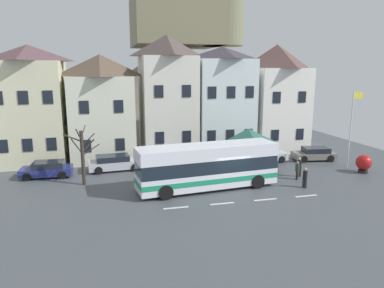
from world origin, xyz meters
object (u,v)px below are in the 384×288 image
(parked_car_03, at_px, (47,169))
(pedestrian_01, at_px, (297,169))
(townhouse_02, at_px, (167,96))
(townhouse_04, at_px, (275,98))
(parked_car_00, at_px, (263,155))
(transit_bus, at_px, (207,167))
(pedestrian_02, at_px, (299,167))
(townhouse_01, at_px, (102,108))
(public_bench, at_px, (253,160))
(pedestrian_00, at_px, (276,167))
(bare_tree_00, at_px, (83,155))
(hilltop_castle, at_px, (177,78))
(parked_car_01, at_px, (314,154))
(harbour_buoy, at_px, (364,163))
(pedestrian_03, at_px, (305,177))
(parked_car_02, at_px, (115,163))
(flagpole, at_px, (352,124))
(townhouse_03, at_px, (222,101))
(bus_shelter, at_px, (248,136))
(townhouse_00, at_px, (32,104))

(parked_car_03, distance_m, pedestrian_01, 19.73)
(townhouse_02, bearing_deg, townhouse_04, 0.74)
(parked_car_00, relative_size, pedestrian_01, 3.03)
(transit_bus, distance_m, pedestrian_02, 8.04)
(townhouse_01, relative_size, public_bench, 6.42)
(pedestrian_00, distance_m, bare_tree_00, 14.94)
(hilltop_castle, distance_m, parked_car_01, 28.25)
(parked_car_00, xyz_separation_m, parked_car_01, (5.03, -0.52, -0.04))
(townhouse_01, bearing_deg, harbour_buoy, -25.83)
(hilltop_castle, height_order, pedestrian_02, hilltop_castle)
(pedestrian_01, relative_size, harbour_buoy, 0.96)
(transit_bus, xyz_separation_m, parked_car_01, (12.10, 5.57, -1.01))
(parked_car_03, height_order, pedestrian_03, pedestrian_03)
(public_bench, bearing_deg, bare_tree_00, -171.31)
(harbour_buoy, bearing_deg, pedestrian_00, 174.75)
(parked_car_00, height_order, pedestrian_02, pedestrian_02)
(public_bench, distance_m, harbour_buoy, 9.05)
(parked_car_00, bearing_deg, townhouse_01, 156.36)
(pedestrian_01, relative_size, pedestrian_03, 0.98)
(transit_bus, height_order, public_bench, transit_bus)
(parked_car_02, xyz_separation_m, flagpole, (19.89, -3.90, 3.21))
(townhouse_01, relative_size, parked_car_00, 2.21)
(townhouse_02, xyz_separation_m, hilltop_castle, (5.12, 20.82, 1.33))
(parked_car_03, bearing_deg, parked_car_02, -170.03)
(townhouse_03, distance_m, flagpole, 12.27)
(bare_tree_00, bearing_deg, pedestrian_01, -9.14)
(pedestrian_00, bearing_deg, flagpole, 8.43)
(townhouse_01, xyz_separation_m, transit_bus, (7.16, -10.89, -3.26))
(transit_bus, height_order, flagpole, flagpole)
(townhouse_01, height_order, townhouse_03, townhouse_03)
(parked_car_03, xyz_separation_m, pedestrian_01, (18.98, -5.38, 0.20))
(parked_car_02, xyz_separation_m, bare_tree_00, (-2.34, -3.50, 1.63))
(transit_bus, xyz_separation_m, flagpole, (13.59, 2.60, 2.24))
(pedestrian_01, height_order, bare_tree_00, bare_tree_00)
(townhouse_04, height_order, parked_car_02, townhouse_04)
(townhouse_03, distance_m, townhouse_04, 6.04)
(transit_bus, distance_m, pedestrian_00, 6.38)
(townhouse_04, xyz_separation_m, public_bench, (-4.88, -6.02, -4.99))
(hilltop_castle, height_order, pedestrian_00, hilltop_castle)
(townhouse_01, xyz_separation_m, townhouse_04, (17.81, 0.33, 0.59))
(parked_car_01, distance_m, public_bench, 6.35)
(bus_shelter, bearing_deg, parked_car_00, 43.81)
(pedestrian_00, bearing_deg, public_bench, 95.86)
(parked_car_01, relative_size, flagpole, 0.62)
(pedestrian_00, distance_m, pedestrian_01, 1.64)
(townhouse_00, relative_size, parked_car_02, 2.29)
(parked_car_03, distance_m, pedestrian_03, 19.89)
(parked_car_00, relative_size, parked_car_03, 1.11)
(townhouse_00, xyz_separation_m, parked_car_00, (20.42, -5.58, -4.64))
(harbour_buoy, bearing_deg, pedestrian_02, 177.30)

